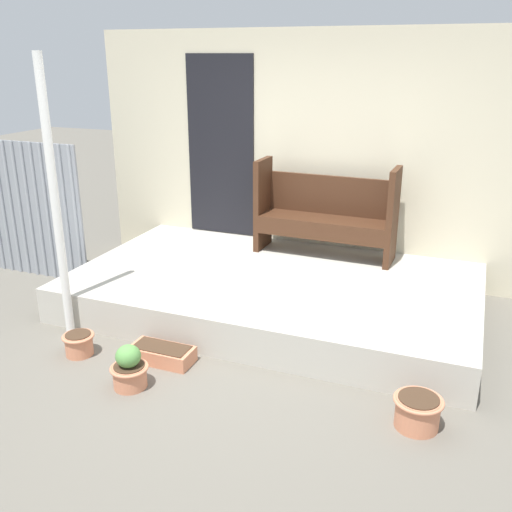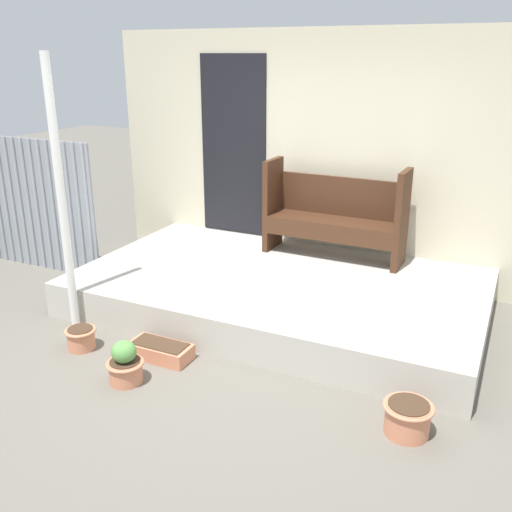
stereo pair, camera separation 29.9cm
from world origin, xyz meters
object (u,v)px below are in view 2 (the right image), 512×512
Objects in this scene: support_post at (62,201)px; flower_pot_right at (408,417)px; flower_pot_left at (81,337)px; bench at (335,212)px; planter_box_rect at (161,351)px; flower_pot_middle at (125,364)px.

flower_pot_right is (3.01, -0.25, -1.06)m from support_post.
flower_pot_right reaches higher than flower_pot_left.
bench is 2.81× the size of planter_box_rect.
flower_pot_left is 0.71m from planter_box_rect.
planter_box_rect is (1.00, -0.12, -1.12)m from support_post.
flower_pot_left is at bearing -167.50° from planter_box_rect.
flower_pot_left is (-1.46, -2.23, -0.71)m from bench.
support_post reaches higher than bench.
flower_pot_middle is 0.42m from planter_box_rect.
flower_pot_right reaches higher than planter_box_rect.
flower_pot_left reaches higher than planter_box_rect.
planter_box_rect is (-0.77, -2.08, -0.75)m from bench.
flower_pot_left is 0.71m from flower_pot_middle.
flower_pot_left is 2.70m from flower_pot_right.
bench is (1.77, 1.96, -0.37)m from support_post.
flower_pot_left is at bearing -121.90° from bench.
bench is 2.70m from flower_pot_middle.
support_post is 1.51m from planter_box_rect.
flower_pot_middle is (-0.80, -2.49, -0.67)m from bench.
flower_pot_left is 0.51× the size of planter_box_rect.
support_post is 1.63× the size of bench.
flower_pot_right is at bearing -59.34° from bench.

